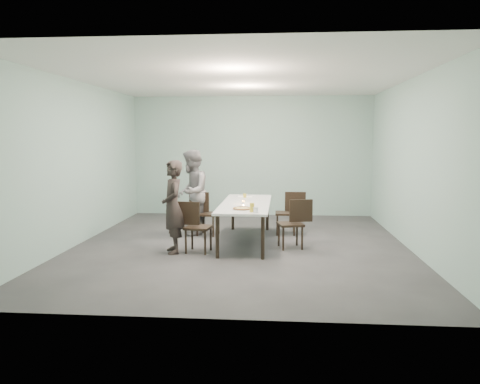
# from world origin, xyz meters

# --- Properties ---
(ground) EXTENTS (7.00, 7.00, 0.00)m
(ground) POSITION_xyz_m (0.00, 0.00, 0.00)
(ground) COLOR #333335
(ground) RESTS_ON ground
(room_shell) EXTENTS (6.02, 7.02, 3.01)m
(room_shell) POSITION_xyz_m (0.00, 0.00, 2.03)
(room_shell) COLOR #91B7AE
(room_shell) RESTS_ON ground
(table) EXTENTS (0.92, 2.61, 0.75)m
(table) POSITION_xyz_m (0.07, 0.28, 0.69)
(table) COLOR white
(table) RESTS_ON ground
(chair_near_left) EXTENTS (0.64, 0.47, 0.87)m
(chair_near_left) POSITION_xyz_m (-0.76, -0.53, 0.50)
(chair_near_left) COLOR black
(chair_near_left) RESTS_ON ground
(chair_far_left) EXTENTS (0.64, 0.50, 0.87)m
(chair_far_left) POSITION_xyz_m (-0.81, 0.91, 0.50)
(chair_far_left) COLOR black
(chair_far_left) RESTS_ON ground
(chair_near_right) EXTENTS (0.65, 0.51, 0.87)m
(chair_near_right) POSITION_xyz_m (0.98, -0.09, 0.50)
(chair_near_right) COLOR black
(chair_near_right) RESTS_ON ground
(chair_far_right) EXTENTS (0.61, 0.42, 0.87)m
(chair_far_right) POSITION_xyz_m (0.92, 1.11, 0.50)
(chair_far_right) COLOR black
(chair_far_right) RESTS_ON ground
(diner_near) EXTENTS (0.56, 0.68, 1.59)m
(diner_near) POSITION_xyz_m (-1.10, -0.61, 0.79)
(diner_near) COLOR black
(diner_near) RESTS_ON ground
(diner_far) EXTENTS (0.66, 0.85, 1.72)m
(diner_far) POSITION_xyz_m (-1.07, 0.93, 0.86)
(diner_far) COLOR slate
(diner_far) RESTS_ON ground
(pizza) EXTENTS (0.34, 0.34, 0.04)m
(pizza) POSITION_xyz_m (0.07, -0.56, 0.77)
(pizza) COLOR white
(pizza) RESTS_ON table
(side_plate) EXTENTS (0.18, 0.18, 0.01)m
(side_plate) POSITION_xyz_m (0.16, -0.17, 0.76)
(side_plate) COLOR white
(side_plate) RESTS_ON table
(beer_glass) EXTENTS (0.08, 0.08, 0.15)m
(beer_glass) POSITION_xyz_m (0.25, -0.79, 0.82)
(beer_glass) COLOR gold
(beer_glass) RESTS_ON table
(water_tumbler) EXTENTS (0.08, 0.08, 0.09)m
(water_tumbler) POSITION_xyz_m (0.32, -0.85, 0.80)
(water_tumbler) COLOR silver
(water_tumbler) RESTS_ON table
(tealight) EXTENTS (0.06, 0.06, 0.05)m
(tealight) POSITION_xyz_m (0.04, 0.20, 0.77)
(tealight) COLOR silver
(tealight) RESTS_ON table
(amber_tumbler) EXTENTS (0.07, 0.07, 0.08)m
(amber_tumbler) POSITION_xyz_m (-0.00, 1.08, 0.79)
(amber_tumbler) COLOR gold
(amber_tumbler) RESTS_ON table
(menu) EXTENTS (0.30, 0.22, 0.01)m
(menu) POSITION_xyz_m (-0.00, 1.20, 0.75)
(menu) COLOR silver
(menu) RESTS_ON table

